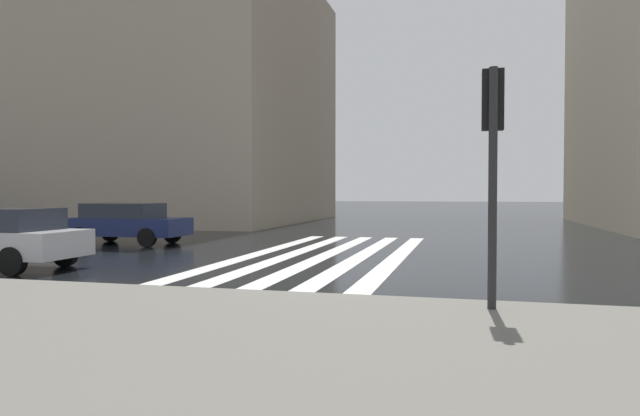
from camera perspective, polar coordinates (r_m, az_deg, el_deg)
The scene contains 5 objects.
ground_plane at distance 12.26m, azimuth 3.40°, elevation -6.75°, with size 220.00×220.00×0.00m, color black.
zebra_crossing at distance 16.46m, azimuth 0.81°, elevation -4.62°, with size 13.00×4.50×0.01m.
haussmann_block_mid at distance 40.76m, azimuth -20.53°, elevation 11.60°, with size 17.06×26.92×18.33m.
traffic_signal_post at distance 8.43m, azimuth 16.81°, elevation 6.92°, with size 0.44×0.30×3.35m.
car_navy at distance 20.81m, azimuth -18.71°, elevation -1.34°, with size 1.85×4.10×1.41m.
Camera 1 is at (-11.91, -2.31, 1.76)m, focal length 32.16 mm.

